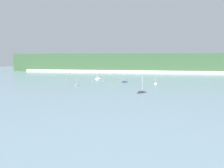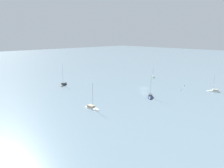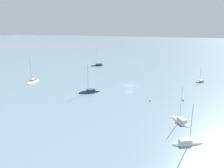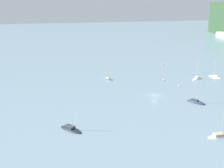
# 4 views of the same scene
# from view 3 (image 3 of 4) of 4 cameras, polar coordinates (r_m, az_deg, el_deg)

# --- Properties ---
(ground_plane) EXTENTS (600.00, 600.00, 0.00)m
(ground_plane) POSITION_cam_3_polar(r_m,az_deg,el_deg) (80.86, 4.50, -0.44)
(ground_plane) COLOR slate
(sailboat_0) EXTENTS (2.91, 7.51, 10.19)m
(sailboat_0) POSITION_cam_3_polar(r_m,az_deg,el_deg) (91.10, -20.02, 0.57)
(sailboat_0) COLOR silver
(sailboat_0) RESTS_ON ground_plane
(sailboat_1) EXTENTS (7.95, 7.22, 10.85)m
(sailboat_1) POSITION_cam_3_polar(r_m,az_deg,el_deg) (119.01, -3.69, 4.86)
(sailboat_1) COLOR black
(sailboat_1) RESTS_ON ground_plane
(sailboat_2) EXTENTS (5.20, 6.41, 9.22)m
(sailboat_2) POSITION_cam_3_polar(r_m,az_deg,el_deg) (54.20, 17.44, -9.27)
(sailboat_2) COLOR white
(sailboat_2) RESTS_ON ground_plane
(sailboat_3) EXTENTS (6.56, 4.33, 8.90)m
(sailboat_3) POSITION_cam_3_polar(r_m,az_deg,el_deg) (45.61, 19.10, -14.42)
(sailboat_3) COLOR white
(sailboat_3) RESTS_ON ground_plane
(sailboat_4) EXTENTS (4.33, 4.43, 6.40)m
(sailboat_4) POSITION_cam_3_polar(r_m,az_deg,el_deg) (92.01, 22.04, 0.49)
(sailboat_4) COLOR #2D6647
(sailboat_4) RESTS_ON ground_plane
(sailboat_5) EXTENTS (7.18, 6.08, 10.33)m
(sailboat_5) POSITION_cam_3_polar(r_m,az_deg,el_deg) (73.12, -5.91, -2.15)
(sailboat_5) COLOR #232D4C
(sailboat_5) RESTS_ON ground_plane
(mooring_buoy_0) EXTENTS (0.55, 0.55, 0.55)m
(mooring_buoy_0) POSITION_cam_3_polar(r_m,az_deg,el_deg) (65.81, 9.95, -4.18)
(mooring_buoy_0) COLOR white
(mooring_buoy_0) RESTS_ON ground_plane
(mooring_buoy_1) EXTENTS (0.63, 0.63, 0.63)m
(mooring_buoy_1) POSITION_cam_3_polar(r_m,az_deg,el_deg) (68.55, 18.10, -3.89)
(mooring_buoy_1) COLOR white
(mooring_buoy_1) RESTS_ON ground_plane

